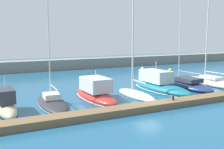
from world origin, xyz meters
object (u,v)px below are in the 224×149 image
at_px(motorboat_sand_second, 6,105).
at_px(sailboat_ivory_eighth, 210,82).
at_px(motorboat_red_fourth, 95,92).
at_px(mooring_buoy_orange, 104,78).
at_px(sailboat_charcoal_third, 52,103).
at_px(sailboat_navy_seventh, 184,84).
at_px(sailboat_white_fifth, 136,93).
at_px(mooring_buoy_white, 143,69).
at_px(mooring_buoy_yellow, 170,70).
at_px(motorboat_teal_sixth, 160,84).
at_px(dock_bollard, 173,98).

height_order(motorboat_sand_second, sailboat_ivory_eighth, sailboat_ivory_eighth).
distance_m(motorboat_red_fourth, mooring_buoy_orange, 14.00).
xyz_separation_m(motorboat_sand_second, sailboat_charcoal_third, (4.26, 0.70, -0.41)).
bearing_deg(sailboat_navy_seventh, sailboat_white_fifth, 99.99).
xyz_separation_m(sailboat_charcoal_third, sailboat_white_fifth, (9.29, -0.53, 0.15)).
relative_size(motorboat_red_fourth, sailboat_navy_seventh, 0.45).
xyz_separation_m(mooring_buoy_white, mooring_buoy_orange, (-12.35, -7.77, 0.00)).
height_order(sailboat_charcoal_third, sailboat_navy_seventh, sailboat_navy_seventh).
height_order(sailboat_navy_seventh, sailboat_ivory_eighth, sailboat_navy_seventh).
bearing_deg(mooring_buoy_white, mooring_buoy_orange, -147.82).
bearing_deg(motorboat_red_fourth, mooring_buoy_yellow, -57.63).
bearing_deg(motorboat_teal_sixth, motorboat_sand_second, 92.94).
distance_m(sailboat_white_fifth, mooring_buoy_orange, 13.51).
bearing_deg(sailboat_navy_seventh, sailboat_charcoal_third, 92.44).
xyz_separation_m(sailboat_ivory_eighth, mooring_buoy_yellow, (5.01, 14.78, -0.38)).
distance_m(sailboat_charcoal_third, motorboat_red_fourth, 4.89).
relative_size(motorboat_sand_second, sailboat_ivory_eighth, 0.40).
relative_size(motorboat_teal_sixth, dock_bollard, 23.06).
bearing_deg(mooring_buoy_orange, sailboat_charcoal_third, -132.23).
bearing_deg(sailboat_navy_seventh, mooring_buoy_orange, 26.35).
height_order(sailboat_navy_seventh, mooring_buoy_yellow, sailboat_navy_seventh).
bearing_deg(sailboat_ivory_eighth, mooring_buoy_orange, 42.96).
distance_m(sailboat_charcoal_third, dock_bollard, 11.82).
xyz_separation_m(sailboat_ivory_eighth, dock_bollard, (-11.90, -6.62, 0.42)).
bearing_deg(dock_bollard, mooring_buoy_white, 62.59).
bearing_deg(sailboat_charcoal_third, mooring_buoy_yellow, -57.61).
height_order(sailboat_white_fifth, mooring_buoy_yellow, sailboat_white_fifth).
xyz_separation_m(sailboat_charcoal_third, mooring_buoy_orange, (11.60, 12.78, -0.23)).
distance_m(motorboat_teal_sixth, sailboat_navy_seventh, 3.88).
distance_m(sailboat_ivory_eighth, mooring_buoy_orange, 15.92).
distance_m(motorboat_sand_second, motorboat_red_fourth, 9.18).
bearing_deg(dock_bollard, motorboat_teal_sixth, 63.14).
distance_m(sailboat_charcoal_third, mooring_buoy_white, 31.56).
bearing_deg(mooring_buoy_white, motorboat_teal_sixth, -117.60).
xyz_separation_m(sailboat_charcoal_third, dock_bollard, (10.36, -5.66, 0.57)).
xyz_separation_m(sailboat_charcoal_third, mooring_buoy_white, (23.95, 20.55, -0.23)).
relative_size(sailboat_charcoal_third, sailboat_ivory_eighth, 0.94).
xyz_separation_m(motorboat_sand_second, mooring_buoy_yellow, (31.52, 16.43, -0.64)).
bearing_deg(sailboat_ivory_eighth, motorboat_teal_sixth, 89.57).
bearing_deg(motorboat_sand_second, sailboat_charcoal_third, -81.93).
bearing_deg(sailboat_charcoal_third, mooring_buoy_orange, -39.82).
xyz_separation_m(motorboat_red_fourth, sailboat_navy_seventh, (12.84, 0.60, -0.25)).
relative_size(sailboat_white_fifth, mooring_buoy_white, 18.88).
distance_m(mooring_buoy_yellow, dock_bollard, 27.28).
relative_size(motorboat_teal_sixth, mooring_buoy_white, 14.99).
xyz_separation_m(motorboat_red_fourth, sailboat_ivory_eighth, (17.42, 0.42, -0.31)).
bearing_deg(mooring_buoy_white, motorboat_sand_second, -143.01).
height_order(motorboat_red_fourth, mooring_buoy_orange, motorboat_red_fourth).
relative_size(motorboat_red_fourth, mooring_buoy_yellow, 11.34).
distance_m(sailboat_charcoal_third, mooring_buoy_orange, 17.26).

